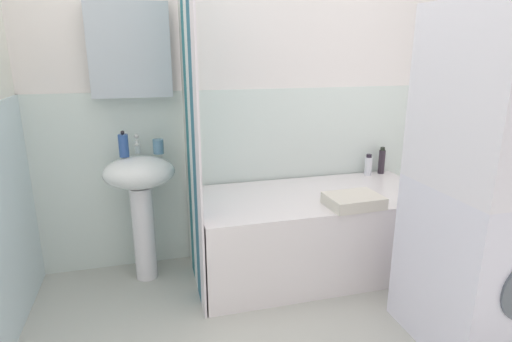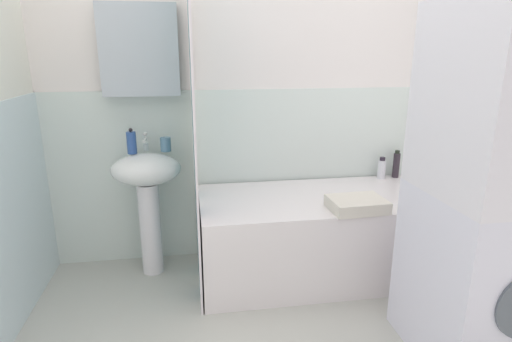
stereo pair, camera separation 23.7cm
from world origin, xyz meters
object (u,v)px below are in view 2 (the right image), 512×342
bathtub (319,235)px  sink (147,187)px  toothbrush_cup (166,144)px  shampoo_bottle (382,169)px  towel_folded (357,204)px  soap_dispenser (132,142)px  conditioner_bottle (396,165)px  washer_dryer_stack (492,194)px

bathtub → sink: bearing=170.5°
toothbrush_cup → shampoo_bottle: (1.54, 0.07, -0.25)m
shampoo_bottle → bathtub: bearing=-151.0°
toothbrush_cup → shampoo_bottle: size_ratio=0.57×
bathtub → shampoo_bottle: (0.56, 0.31, 0.35)m
toothbrush_cup → bathtub: bearing=-13.9°
towel_folded → soap_dispenser: bearing=160.2°
conditioner_bottle → sink: bearing=-175.6°
toothbrush_cup → conditioner_bottle: (1.66, 0.08, -0.23)m
bathtub → toothbrush_cup: bearing=166.1°
bathtub → conditioner_bottle: bearing=25.4°
toothbrush_cup → towel_folded: 1.26m
toothbrush_cup → conditioner_bottle: 1.68m
sink → washer_dryer_stack: washer_dryer_stack is taller
bathtub → shampoo_bottle: bearing=29.0°
shampoo_bottle → soap_dispenser: bearing=-176.6°
sink → shampoo_bottle: size_ratio=5.13×
soap_dispenser → toothbrush_cup: soap_dispenser is taller
sink → towel_folded: bearing=-19.9°
bathtub → washer_dryer_stack: 1.16m
toothbrush_cup → conditioner_bottle: toothbrush_cup is taller
shampoo_bottle → towel_folded: size_ratio=0.50×
sink → towel_folded: sink is taller
sink → toothbrush_cup: size_ratio=9.07×
conditioner_bottle → washer_dryer_stack: (-0.18, -1.20, 0.19)m
soap_dispenser → conditioner_bottle: size_ratio=0.80×
sink → toothbrush_cup: bearing=24.4°
toothbrush_cup → sink: bearing=-155.6°
sink → conditioner_bottle: 1.80m
sink → towel_folded: 1.32m
soap_dispenser → shampoo_bottle: size_ratio=1.02×
soap_dispenser → toothbrush_cup: (0.21, 0.03, -0.03)m
soap_dispenser → sink: bearing=-17.3°
washer_dryer_stack → shampoo_bottle: bearing=87.3°
sink → washer_dryer_stack: 1.94m
sink → toothbrush_cup: 0.30m
soap_dispenser → washer_dryer_stack: size_ratio=0.10×
bathtub → conditioner_bottle: (0.68, 0.32, 0.37)m
conditioner_bottle → toothbrush_cup: bearing=-177.2°
conditioner_bottle → shampoo_bottle: (-0.12, -0.01, -0.02)m
bathtub → shampoo_bottle: 0.73m
towel_folded → washer_dryer_stack: bearing=-58.8°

